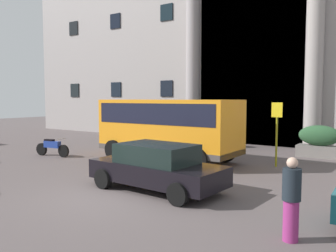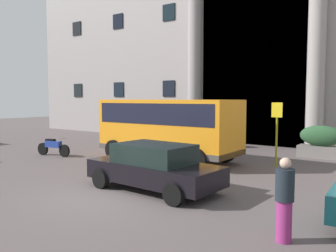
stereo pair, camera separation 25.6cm
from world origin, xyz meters
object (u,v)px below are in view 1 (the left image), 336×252
Objects in this scene: hedge_planter_entrance_left at (157,131)px; hedge_planter_west at (114,129)px; orange_minibus at (168,124)px; hedge_planter_far_east at (319,142)px; parked_sedan_far at (157,167)px; pedestrian_woman_dark_dress at (291,199)px; bus_stop_sign at (277,127)px; hedge_planter_east at (214,135)px; scooter_by_planter at (52,147)px.

hedge_planter_west is (-3.31, -0.46, -0.01)m from hedge_planter_entrance_left.
orange_minibus reaches higher than hedge_planter_far_east.
hedge_planter_entrance_left reaches higher than parked_sedan_far.
hedge_planter_entrance_left is 1.01× the size of hedge_planter_far_east.
orange_minibus is 3.83× the size of pedestrian_woman_dark_dress.
hedge_planter_entrance_left is at bearing -100.11° from pedestrian_woman_dark_dress.
hedge_planter_entrance_left is at bearing 7.90° from hedge_planter_west.
hedge_planter_entrance_left reaches higher than hedge_planter_west.
pedestrian_woman_dark_dress is (2.67, -7.33, -0.79)m from bus_stop_sign.
pedestrian_woman_dark_dress reaches higher than hedge_planter_entrance_left.
hedge_planter_east is 13.50m from pedestrian_woman_dark_dress.
orange_minibus is 2.42× the size of bus_stop_sign.
hedge_planter_east is 0.88× the size of hedge_planter_far_east.
bus_stop_sign is 3.73m from hedge_planter_far_east.
hedge_planter_far_east is at bearing 76.72° from parked_sedan_far.
orange_minibus is 5.15m from parked_sedan_far.
scooter_by_planter is at bearing -123.15° from hedge_planter_east.
hedge_planter_west is at bearing 142.09° from parked_sedan_far.
pedestrian_woman_dark_dress is at bearing -80.86° from hedge_planter_far_east.
pedestrian_woman_dark_dress reaches higher than scooter_by_planter.
hedge_planter_far_east is 1.07× the size of hedge_planter_west.
pedestrian_woman_dark_dress is (14.78, -10.51, 0.11)m from hedge_planter_west.
hedge_planter_east is (-0.48, 5.30, -0.98)m from orange_minibus.
orange_minibus reaches higher than scooter_by_planter.
orange_minibus is 7.30m from hedge_planter_far_east.
hedge_planter_entrance_left is 1.21× the size of pedestrian_woman_dark_dress.
hedge_planter_entrance_left is 3.95m from hedge_planter_east.
scooter_by_planter is at bearing -157.33° from orange_minibus.
parked_sedan_far is (10.33, -8.95, -0.00)m from hedge_planter_west.
parked_sedan_far is 8.26m from scooter_by_planter.
pedestrian_woman_dark_dress is at bearing -69.99° from bus_stop_sign.
bus_stop_sign reaches higher than parked_sedan_far.
hedge_planter_far_east is at bearing 1.43° from hedge_planter_west.
scooter_by_planter is at bearing 167.94° from parked_sedan_far.
pedestrian_woman_dark_dress is (7.05, -5.90, -0.80)m from orange_minibus.
hedge_planter_east is 7.28m from hedge_planter_west.
orange_minibus is at bearing 13.16° from scooter_by_planter.
orange_minibus is at bearing -48.92° from hedge_planter_entrance_left.
orange_minibus is at bearing 123.93° from parked_sedan_far.
bus_stop_sign is at bearing 11.31° from scooter_by_planter.
bus_stop_sign is 1.41× the size of hedge_planter_west.
parked_sedan_far is (2.60, -4.34, -0.92)m from orange_minibus.
pedestrian_woman_dark_dress is at bearing -25.70° from scooter_by_planter.
bus_stop_sign is at bearing 75.88° from parked_sedan_far.
scooter_by_planter is 1.20× the size of pedestrian_woman_dark_dress.
hedge_planter_east is 10.12m from parked_sedan_far.
hedge_planter_far_east is 0.46× the size of parked_sedan_far.
pedestrian_woman_dark_dress reaches higher than parked_sedan_far.
scooter_by_planter is (2.35, -6.80, -0.27)m from hedge_planter_west.
hedge_planter_far_east is 13.04m from hedge_planter_west.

